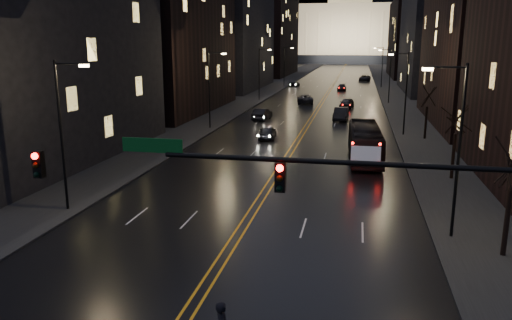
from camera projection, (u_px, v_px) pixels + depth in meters
The scene contains 32 objects.
ground at pixel (186, 317), 18.56m from camera, with size 900.00×900.00×0.00m, color black.
road at pixel (337, 78), 142.54m from camera, with size 20.00×320.00×0.02m, color black.
sidewalk_left at pixel (289, 77), 145.24m from camera, with size 8.00×320.00×0.16m, color black.
sidewalk_right at pixel (388, 78), 139.81m from camera, with size 8.00×320.00×0.16m, color black.
center_line at pixel (337, 78), 142.54m from camera, with size 0.62×320.00×0.01m, color orange.
building_left_near at pixel (28, 30), 41.08m from camera, with size 12.00×28.00×22.00m, color black.
building_left_mid at pixel (169, 13), 70.91m from camera, with size 12.00×30.00×28.00m, color black.
building_left_far at pixel (234, 42), 108.07m from camera, with size 12.00×34.00×20.00m, color black.
building_left_dist at pixel (271, 36), 153.39m from camera, with size 12.00×40.00×24.00m, color black.
building_right_mid at pixel (438, 27), 99.24m from camera, with size 12.00×34.00×26.00m, color black.
building_right_dist at pixel (413, 39), 145.48m from camera, with size 12.00×40.00×22.00m, color black.
capitol at pixel (349, 28), 253.04m from camera, with size 90.00×50.00×58.50m.
traffic_signal at pixel (353, 196), 16.24m from camera, with size 17.29×0.45×7.00m.
streetlamp_right_near at pixel (456, 143), 24.84m from camera, with size 2.13×0.25×9.00m.
streetlamp_left_near at pixel (64, 128), 29.03m from camera, with size 2.13×0.25×9.00m.
streetlamp_right_mid at pixel (404, 89), 53.45m from camera, with size 2.13×0.25×9.00m.
streetlamp_left_mid at pixel (211, 86), 57.64m from camera, with size 2.13×0.25×9.00m.
streetlamp_right_far at pixel (389, 73), 82.06m from camera, with size 2.13×0.25×9.00m.
streetlamp_left_far at pixel (260, 71), 86.25m from camera, with size 2.13×0.25×9.00m.
streetlamp_right_dist at pixel (381, 65), 110.67m from camera, with size 2.13×0.25×9.00m.
streetlamp_left_dist at pixel (285, 64), 114.86m from camera, with size 2.13×0.25×9.00m.
tree_right_mid at pixel (457, 120), 35.99m from camera, with size 2.40×2.40×6.65m.
tree_right_far at pixel (428, 97), 51.24m from camera, with size 2.40×2.40×6.65m.
bus at pixel (365, 142), 43.20m from camera, with size 2.54×10.87×3.03m, color black.
oncoming_car_a at pixel (267, 132), 52.67m from camera, with size 1.68×4.17×1.42m, color black.
oncoming_car_b at pixel (262, 114), 65.53m from camera, with size 1.61×4.61×1.52m, color black.
oncoming_car_c at pixel (305, 99), 83.13m from camera, with size 2.50×5.43×1.51m, color black.
oncoming_car_d at pixel (294, 84), 114.41m from camera, with size 1.85×4.56×1.32m, color black.
receding_car_a at pixel (341, 114), 65.25m from camera, with size 1.75×5.03×1.66m, color black.
receding_car_b at pixel (347, 103), 77.29m from camera, with size 1.86×4.61×1.57m, color black.
receding_car_c at pixel (342, 87), 105.65m from camera, with size 1.82×4.47×1.30m, color black.
receding_car_d at pixel (365, 78), 131.60m from camera, with size 2.62×5.68×1.58m, color black.
Camera 1 is at (5.89, -15.86, 9.98)m, focal length 35.00 mm.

